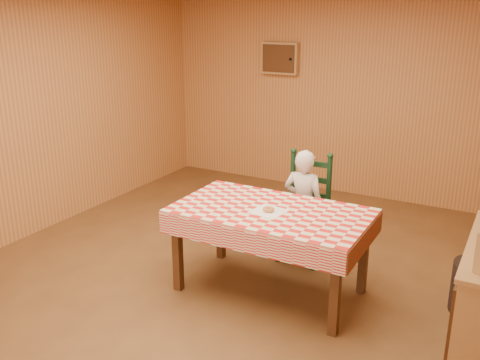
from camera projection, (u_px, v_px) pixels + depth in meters
name	position (u px, v px, depth m)	size (l,w,h in m)	color
ground	(229.00, 286.00, 4.84)	(6.00, 6.00, 0.00)	brown
cabin_walls	(258.00, 76.00, 4.72)	(5.10, 6.05, 2.65)	#C58447
dining_table	(271.00, 219.00, 4.54)	(1.66, 0.96, 0.77)	#4D2C14
ladder_chair	(305.00, 210.00, 5.26)	(0.44, 0.40, 1.08)	black
seated_child	(303.00, 206.00, 5.19)	(0.41, 0.27, 1.12)	silver
napkin	(268.00, 211.00, 4.48)	(0.26, 0.26, 0.00)	white
donut	(269.00, 209.00, 4.47)	(0.10, 0.10, 0.03)	#CB8348
storage_bin	(478.00, 289.00, 4.35)	(0.43, 0.43, 0.43)	black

